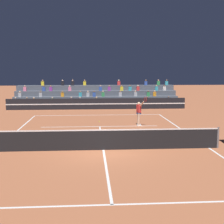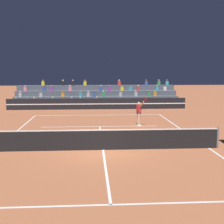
% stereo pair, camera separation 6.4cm
% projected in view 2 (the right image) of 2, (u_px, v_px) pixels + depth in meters
% --- Properties ---
extents(ground_plane, '(120.00, 120.00, 0.00)m').
position_uv_depth(ground_plane, '(103.00, 150.00, 15.82)').
color(ground_plane, '#AD603D').
extents(court_lines, '(11.10, 23.90, 0.01)m').
position_uv_depth(court_lines, '(103.00, 150.00, 15.82)').
color(court_lines, white).
rests_on(court_lines, ground).
extents(tennis_net, '(12.00, 0.10, 1.10)m').
position_uv_depth(tennis_net, '(103.00, 139.00, 15.74)').
color(tennis_net, slate).
rests_on(tennis_net, ground).
extents(sponsor_banner_wall, '(18.00, 0.26, 1.10)m').
position_uv_depth(sponsor_banner_wall, '(97.00, 104.00, 31.42)').
color(sponsor_banner_wall, black).
rests_on(sponsor_banner_wall, ground).
extents(bleacher_stand, '(17.62, 3.80, 2.83)m').
position_uv_depth(bleacher_stand, '(97.00, 98.00, 34.51)').
color(bleacher_stand, '#4C515B').
rests_on(bleacher_stand, ground).
extents(tennis_player, '(0.57, 1.34, 2.21)m').
position_uv_depth(tennis_player, '(139.00, 112.00, 22.37)').
color(tennis_player, beige).
rests_on(tennis_player, ground).
extents(tennis_ball, '(0.07, 0.07, 0.07)m').
position_uv_depth(tennis_ball, '(99.00, 121.00, 24.04)').
color(tennis_ball, '#C6DB33').
rests_on(tennis_ball, ground).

